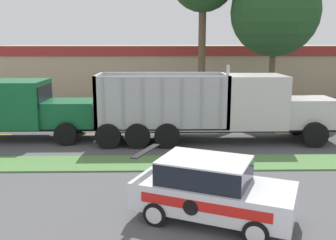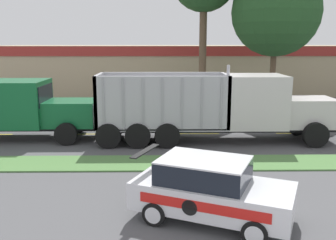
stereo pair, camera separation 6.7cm
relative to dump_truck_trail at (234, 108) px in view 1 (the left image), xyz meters
The scene contains 8 objects.
grass_verge 4.25m from the dump_truck_trail, 119.23° to the right, with size 120.00×1.90×0.06m, color #517F42.
centre_line_3 7.37m from the dump_truck_trail, 167.88° to the left, with size 2.40×0.14×0.01m, color yellow.
centre_line_4 2.75m from the dump_truck_trail, 137.25° to the left, with size 2.40×0.14×0.01m, color yellow.
centre_line_5 4.37m from the dump_truck_trail, 21.86° to the left, with size 2.40×0.14×0.01m, color yellow.
dump_truck_trail is the anchor object (origin of this frame).
rally_car 8.50m from the dump_truck_trail, 104.77° to the right, with size 4.56×3.39×1.71m.
store_building_backdrop 20.65m from the dump_truck_trail, 86.71° to the left, with size 41.40×12.10×4.43m.
tree_behind_left 11.11m from the dump_truck_trail, 63.38° to the left, with size 6.00×6.00×11.23m.
Camera 1 is at (-1.56, -4.03, 4.67)m, focal length 40.00 mm.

